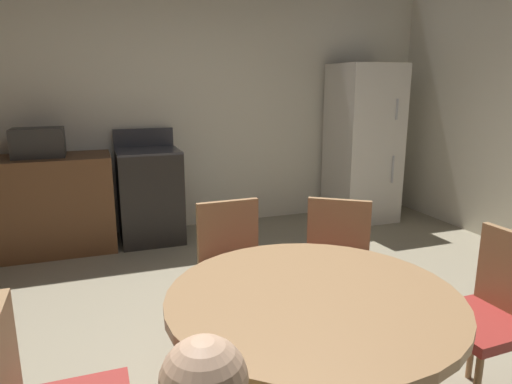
# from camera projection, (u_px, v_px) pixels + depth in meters

# --- Properties ---
(ground_plane) EXTENTS (14.00, 14.00, 0.00)m
(ground_plane) POSITION_uv_depth(u_px,v_px,m) (277.00, 369.00, 2.53)
(ground_plane) COLOR gray
(wall_back) EXTENTS (6.06, 0.12, 2.70)m
(wall_back) POSITION_uv_depth(u_px,v_px,m) (177.00, 103.00, 4.82)
(wall_back) COLOR silver
(wall_back) RESTS_ON ground
(oven_range) EXTENTS (0.60, 0.60, 1.10)m
(oven_range) POSITION_uv_depth(u_px,v_px,m) (150.00, 195.00, 4.54)
(oven_range) COLOR black
(oven_range) RESTS_ON ground
(refrigerator) EXTENTS (0.68, 0.68, 1.76)m
(refrigerator) POSITION_uv_depth(u_px,v_px,m) (363.00, 144.00, 5.18)
(refrigerator) COLOR silver
(refrigerator) RESTS_ON ground
(microwave) EXTENTS (0.44, 0.32, 0.26)m
(microwave) POSITION_uv_depth(u_px,v_px,m) (38.00, 143.00, 4.09)
(microwave) COLOR #2D2B28
(microwave) RESTS_ON kitchen_counter
(dining_table) EXTENTS (1.14, 1.14, 0.76)m
(dining_table) POSITION_uv_depth(u_px,v_px,m) (312.00, 332.00, 1.79)
(dining_table) COLOR #9E754C
(dining_table) RESTS_ON ground
(chair_east) EXTENTS (0.41, 0.41, 0.87)m
(chair_east) POSITION_uv_depth(u_px,v_px,m) (491.00, 310.00, 2.15)
(chair_east) COLOR #9E754C
(chair_east) RESTS_ON ground
(chair_northeast) EXTENTS (0.56, 0.56, 0.87)m
(chair_northeast) POSITION_uv_depth(u_px,v_px,m) (335.00, 264.00, 2.71)
(chair_northeast) COLOR #9E754C
(chair_northeast) RESTS_ON ground
(chair_north) EXTENTS (0.41, 0.41, 0.87)m
(chair_north) POSITION_uv_depth(u_px,v_px,m) (234.00, 266.00, 2.68)
(chair_north) COLOR #9E754C
(chair_north) RESTS_ON ground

